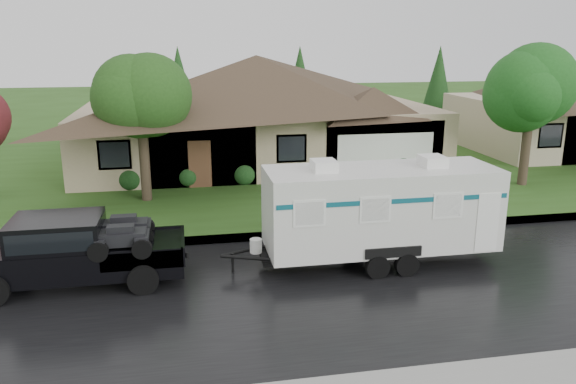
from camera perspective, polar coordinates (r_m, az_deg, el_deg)
The scene contains 10 objects.
ground at distance 16.98m, azimuth -3.46°, elevation -7.39°, with size 140.00×140.00×0.00m, color #2A4D18.
road at distance 15.16m, azimuth -2.47°, elevation -10.23°, with size 140.00×8.00×0.01m, color black.
curb at distance 19.03m, azimuth -4.33°, elevation -4.61°, with size 140.00×0.50×0.15m, color gray.
lawn at distance 31.29m, azimuth -6.99°, elevation 3.22°, with size 140.00×26.00×0.15m, color #2A4D18.
house_main at distance 29.84m, azimuth -2.59°, elevation 9.57°, with size 19.44×10.80×6.90m.
tree_left_green at distance 23.06m, azimuth -14.77°, elevation 9.10°, with size 3.58×3.58×5.93m.
tree_right_green at distance 27.04m, azimuth 23.56°, elevation 9.44°, with size 3.68×3.68×6.10m.
shrub_row at distance 25.84m, azimuth -1.72°, elevation 2.09°, with size 13.60×1.00×1.00m.
pickup_truck at distance 16.37m, azimuth -21.28°, elevation -5.42°, with size 5.82×2.21×1.94m.
travel_trailer at distance 16.82m, azimuth 9.37°, elevation -1.61°, with size 7.17×2.52×3.22m.
Camera 1 is at (-1.91, -15.56, 6.52)m, focal length 35.00 mm.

